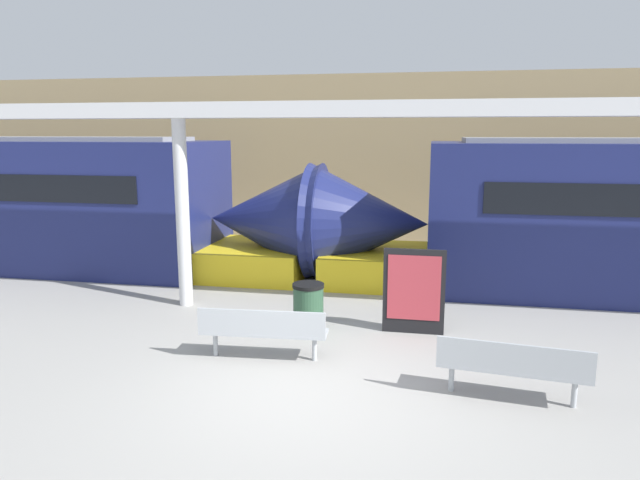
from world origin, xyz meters
TOP-DOWN VIEW (x-y plane):
  - ground_plane at (0.00, 0.00)m, footprint 60.00×60.00m
  - station_wall at (0.00, 10.62)m, footprint 56.00×0.20m
  - bench_near at (-0.82, 1.03)m, footprint 1.90×0.56m
  - bench_far at (2.59, 0.35)m, footprint 1.88×0.66m
  - trash_bin at (-0.44, 2.43)m, footprint 0.54×0.54m
  - poster_board at (1.31, 2.62)m, footprint 1.02×0.07m
  - support_column_near at (-3.09, 3.40)m, footprint 0.26×0.26m
  - canopy_beam at (-3.09, 3.40)m, footprint 28.00×0.60m

SIDE VIEW (x-z plane):
  - ground_plane at x=0.00m, z-range 0.00..0.00m
  - trash_bin at x=-0.44m, z-range 0.00..0.81m
  - bench_far at x=2.59m, z-range 0.08..0.88m
  - bench_near at x=-0.82m, z-range 0.08..0.88m
  - poster_board at x=1.31m, z-range 0.01..1.44m
  - support_column_near at x=-3.09m, z-range 0.00..3.56m
  - station_wall at x=0.00m, z-range 0.00..5.00m
  - canopy_beam at x=-3.09m, z-range 3.56..3.84m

